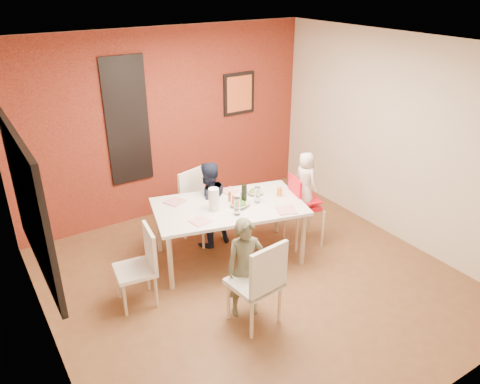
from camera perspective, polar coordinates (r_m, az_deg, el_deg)
ground at (r=5.71m, az=1.65°, el=-10.67°), size 4.50×4.50×0.00m
ceiling at (r=4.66m, az=2.08°, el=17.25°), size 4.50×4.50×0.02m
wall_back at (r=6.89m, az=-8.85°, el=8.15°), size 4.50×0.02×2.70m
wall_front at (r=3.64m, az=22.49°, el=-10.31°), size 4.50×0.02×2.70m
wall_left at (r=4.31m, az=-23.81°, el=-4.75°), size 0.02×4.50×2.70m
wall_right at (r=6.49m, az=18.59°, el=6.03°), size 0.02×4.50×2.70m
brick_accent_wall at (r=6.87m, az=-8.78°, el=8.11°), size 4.50×0.02×2.70m
picture_window_frame at (r=4.41m, az=-24.37°, el=-1.26°), size 0.05×1.70×1.30m
picture_window_pane at (r=4.41m, az=-24.18°, el=-1.22°), size 0.02×1.55×1.15m
glassblock_strip at (r=6.61m, az=-13.58°, el=8.36°), size 0.55×0.03×1.70m
glassblock_surround at (r=6.60m, az=-13.57°, el=8.35°), size 0.60×0.03×1.76m
art_print_frame at (r=7.32m, az=-0.13°, el=11.91°), size 0.54×0.03×0.64m
art_print_canvas at (r=7.31m, az=-0.06°, el=11.88°), size 0.44×0.01×0.54m
dining_table at (r=5.77m, az=-1.37°, el=-2.20°), size 2.01×1.43×0.76m
chair_near at (r=4.75m, az=2.46°, el=-10.71°), size 0.51×0.51×1.00m
chair_far at (r=6.33m, az=-5.11°, el=-1.16°), size 0.55×0.55×0.97m
chair_left at (r=5.22m, az=-11.91°, el=-8.42°), size 0.46×0.46×0.89m
high_chair at (r=6.19m, az=7.54°, el=-1.43°), size 0.49×0.49×0.98m
child_near at (r=4.91m, az=0.69°, el=-9.28°), size 0.48×0.39×1.13m
child_far at (r=6.12m, az=-3.87°, el=-1.56°), size 0.60×0.48×1.18m
toddler at (r=6.05m, az=7.97°, el=1.54°), size 0.24×0.36×0.72m
plate_near_left at (r=5.38m, az=-4.89°, el=-3.56°), size 0.23×0.23×0.01m
plate_far_mid at (r=6.08m, az=-1.22°, el=0.12°), size 0.24×0.24×0.01m
plate_near_right at (r=5.63m, az=5.67°, el=-2.20°), size 0.29×0.29×0.01m
plate_far_left at (r=5.86m, az=-7.92°, el=-1.17°), size 0.29×0.29×0.01m
salad_bowl_a at (r=5.69m, az=-0.01°, el=-1.52°), size 0.30×0.30×0.06m
salad_bowl_b at (r=6.01m, az=1.82°, el=-0.00°), size 0.27×0.27×0.05m
wine_bottle at (r=5.72m, az=0.52°, el=-0.24°), size 0.07×0.07×0.25m
wine_glass_a at (r=5.47m, az=-0.36°, el=-1.75°), size 0.08×0.08×0.22m
wine_glass_b at (r=5.76m, az=2.13°, el=-0.36°), size 0.07×0.07×0.21m
paper_towel_roll at (r=5.57m, az=-3.21°, el=-0.91°), size 0.12×0.12×0.28m
condiment_red at (r=5.66m, az=-0.82°, el=-1.14°), size 0.04×0.04×0.15m
condiment_green at (r=5.77m, az=0.24°, el=-0.68°), size 0.04×0.04×0.14m
condiment_brown at (r=5.79m, az=-1.28°, el=-0.59°), size 0.03×0.03×0.13m
sippy_cup at (r=5.96m, az=4.83°, el=0.03°), size 0.07×0.07×0.11m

